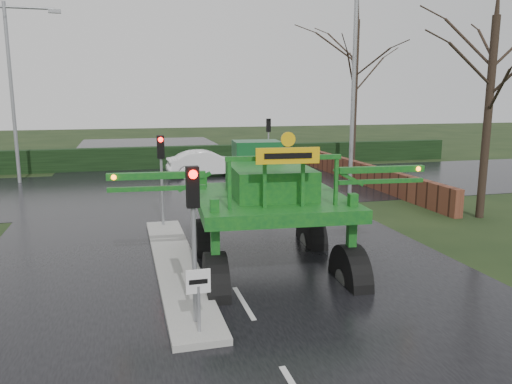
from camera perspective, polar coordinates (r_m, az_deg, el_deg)
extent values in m
plane|color=black|center=(12.34, -1.42, -12.63)|extent=(140.00, 140.00, 0.00)
cube|color=black|center=(21.73, -7.64, -2.30)|extent=(14.00, 80.00, 0.02)
cube|color=black|center=(27.57, -9.26, 0.45)|extent=(80.00, 12.00, 0.02)
cube|color=gray|center=(14.87, -9.11, -8.24)|extent=(1.20, 10.00, 0.16)
cube|color=black|center=(35.35, -10.63, 3.90)|extent=(44.00, 0.90, 1.50)
cube|color=#592D1E|center=(30.34, 10.85, 2.48)|extent=(0.40, 20.00, 1.20)
cylinder|color=gray|center=(10.50, -6.55, -13.18)|extent=(0.07, 0.07, 1.00)
cube|color=silver|center=(10.27, -6.62, -10.12)|extent=(0.50, 0.04, 0.50)
cube|color=black|center=(10.26, -6.61, -10.16)|extent=(0.38, 0.01, 0.10)
cylinder|color=gray|center=(10.58, -7.08, -6.64)|extent=(0.10, 0.10, 3.50)
cube|color=black|center=(10.26, -7.26, 0.57)|extent=(0.26, 0.22, 0.85)
sphere|color=#FF0C07|center=(10.08, -7.20, 2.01)|extent=(0.18, 0.18, 0.18)
cylinder|color=gray|center=(18.82, -10.70, 0.98)|extent=(0.10, 0.10, 3.50)
cube|color=black|center=(18.64, -10.85, 5.07)|extent=(0.26, 0.22, 0.85)
sphere|color=#FF0C07|center=(18.49, -10.85, 5.90)|extent=(0.18, 0.18, 0.18)
cylinder|color=gray|center=(32.48, 1.43, 5.26)|extent=(0.10, 0.10, 3.50)
cube|color=black|center=(32.37, 1.44, 7.64)|extent=(0.26, 0.22, 0.85)
sphere|color=#FF0C07|center=(32.48, 1.38, 8.14)|extent=(0.18, 0.18, 0.18)
cylinder|color=gray|center=(25.56, 11.04, 10.85)|extent=(0.20, 0.20, 10.00)
cylinder|color=gray|center=(31.55, -26.12, 9.92)|extent=(0.20, 0.20, 10.00)
cylinder|color=gray|center=(31.78, -25.37, 18.52)|extent=(3.52, 0.14, 0.14)
cube|color=gray|center=(31.53, -22.04, 18.61)|extent=(0.65, 0.30, 0.20)
cylinder|color=black|center=(22.13, 24.95, 7.48)|extent=(0.32, 0.32, 8.00)
cylinder|color=black|center=(35.62, 11.25, 10.79)|extent=(0.32, 0.32, 10.00)
cone|color=black|center=(36.10, 11.61, 20.02)|extent=(0.24, 0.24, 2.50)
cylinder|color=black|center=(14.48, -12.60, -5.07)|extent=(0.72, 2.06, 2.02)
cylinder|color=#595B56|center=(14.48, -12.60, -5.07)|extent=(0.65, 0.75, 0.71)
cube|color=#0C481A|center=(14.19, -12.81, -0.16)|extent=(0.24, 0.24, 2.32)
cylinder|color=black|center=(14.77, 1.65, -4.49)|extent=(0.72, 2.06, 2.02)
cylinder|color=#595B56|center=(14.77, 1.65, -4.49)|extent=(0.65, 0.75, 0.71)
cube|color=#0C481A|center=(14.49, 1.68, 0.33)|extent=(0.24, 0.24, 2.32)
cylinder|color=black|center=(11.03, -13.27, -10.19)|extent=(0.72, 2.06, 2.02)
cylinder|color=#595B56|center=(11.03, -13.27, -10.19)|extent=(0.65, 0.75, 0.71)
cube|color=#0C481A|center=(10.65, -13.57, -3.84)|extent=(0.24, 0.24, 2.32)
cylinder|color=black|center=(11.41, 5.50, -9.22)|extent=(0.72, 2.06, 2.02)
cylinder|color=#595B56|center=(11.41, 5.50, -9.22)|extent=(0.65, 0.75, 0.71)
cube|color=#0C481A|center=(11.04, 5.62, -3.06)|extent=(0.24, 0.24, 2.32)
cube|color=#0C481A|center=(12.33, -4.81, 1.53)|extent=(4.61, 5.17, 0.35)
cube|color=#0C481A|center=(12.45, -4.94, 4.20)|extent=(2.46, 3.19, 0.91)
cube|color=#104621|center=(14.42, -5.74, 6.50)|extent=(1.61, 1.33, 1.31)
cube|color=#0C481A|center=(10.58, -4.07, 7.97)|extent=(3.03, 0.36, 0.12)
cube|color=#0C481A|center=(11.94, -20.35, 4.98)|extent=(2.63, 0.39, 0.18)
sphere|color=orange|center=(12.08, -25.64, 4.65)|extent=(0.14, 0.14, 0.14)
cube|color=#0C481A|center=(12.55, 10.21, 5.74)|extent=(2.63, 0.39, 0.18)
sphere|color=orange|center=(12.89, 15.01, 5.67)|extent=(0.14, 0.14, 0.14)
cube|color=#DFAA0B|center=(10.17, -3.82, 8.43)|extent=(1.61, 0.19, 0.40)
cube|color=black|center=(10.17, -3.82, 8.43)|extent=(1.21, 0.11, 0.14)
cylinder|color=#DFAA0B|center=(10.16, -3.85, 10.70)|extent=(0.37, 0.07, 0.36)
imported|color=white|center=(31.39, -5.63, 1.79)|extent=(4.96, 1.89, 1.61)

